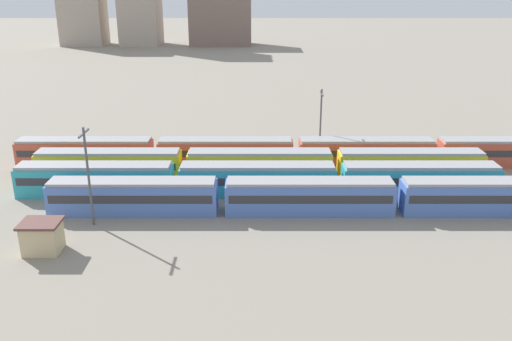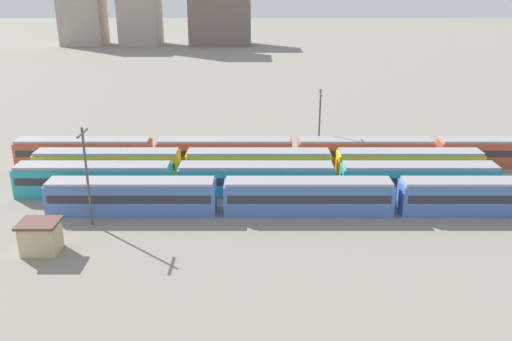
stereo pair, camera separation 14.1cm
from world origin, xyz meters
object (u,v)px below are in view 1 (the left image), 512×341
at_px(train_track_0, 310,196).
at_px(catenary_pole_3, 321,121).
at_px(train_track_1, 258,179).
at_px(catenary_pole_2, 88,172).
at_px(train_track_2, 260,165).
at_px(signal_hut, 42,236).
at_px(train_track_3, 366,152).

height_order(train_track_0, catenary_pole_3, catenary_pole_3).
relative_size(train_track_0, catenary_pole_3, 5.65).
relative_size(train_track_1, catenary_pole_2, 5.38).
height_order(catenary_pole_2, catenary_pole_3, catenary_pole_2).
bearing_deg(train_track_0, catenary_pole_3, 80.31).
relative_size(train_track_2, catenary_pole_2, 5.38).
xyz_separation_m(train_track_1, signal_hut, (-19.84, -14.10, -0.35)).
xyz_separation_m(train_track_0, train_track_3, (9.08, 15.60, 0.00)).
bearing_deg(catenary_pole_3, catenary_pole_2, -139.80).
xyz_separation_m(train_track_1, train_track_2, (0.27, 5.20, 0.00)).
distance_m(train_track_3, signal_hut, 42.28).
relative_size(train_track_3, signal_hut, 26.00).
xyz_separation_m(train_track_3, signal_hut, (-34.46, -24.50, -0.35)).
relative_size(train_track_0, signal_hut, 15.50).
height_order(train_track_0, train_track_3, same).
bearing_deg(catenary_pole_3, train_track_3, -26.26).
xyz_separation_m(train_track_2, train_track_3, (14.36, 5.20, 0.00)).
bearing_deg(catenary_pole_2, catenary_pole_3, 40.20).
bearing_deg(catenary_pole_2, train_track_2, 38.21).
bearing_deg(train_track_2, catenary_pole_3, 43.90).
bearing_deg(train_track_1, train_track_3, 35.41).
bearing_deg(train_track_0, train_track_2, 116.91).
distance_m(train_track_1, catenary_pole_3, 16.31).
bearing_deg(catenary_pole_2, train_track_0, 7.87).
bearing_deg(train_track_2, train_track_1, -92.93).
distance_m(train_track_3, catenary_pole_2, 36.84).
xyz_separation_m(train_track_3, catenary_pole_2, (-31.51, -18.70, 3.83)).
xyz_separation_m(train_track_0, catenary_pole_2, (-22.43, -3.10, 3.83)).
xyz_separation_m(train_track_1, train_track_3, (14.63, 10.40, 0.00)).
bearing_deg(train_track_2, train_track_0, -63.09).
bearing_deg(train_track_2, catenary_pole_2, -141.79).
bearing_deg(train_track_1, catenary_pole_2, -153.82).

